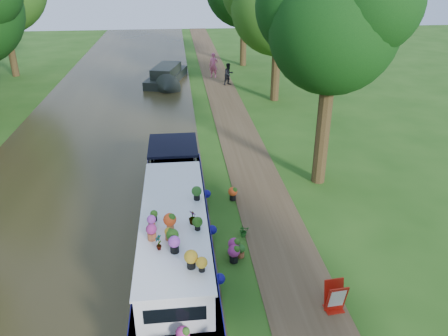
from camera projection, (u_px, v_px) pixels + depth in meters
ground at (239, 225)px, 15.53m from camera, size 100.00×100.00×0.00m
canal_water at (66, 235)px, 14.93m from camera, size 10.00×100.00×0.02m
towpath at (272, 222)px, 15.64m from camera, size 2.20×100.00×0.03m
plant_boat at (175, 244)px, 13.02m from camera, size 2.29×13.52×2.29m
tree_near_overhang at (333, 18)px, 15.82m from camera, size 5.52×5.28×8.99m
second_boat at (166, 76)px, 33.36m from camera, size 3.39×7.15×1.31m
sandwich_board at (335, 298)px, 11.53m from camera, size 0.56×0.47×0.87m
pedestrian_pink at (213, 65)px, 34.72m from camera, size 0.82×0.69×1.91m
pedestrian_dark at (229, 74)px, 32.58m from camera, size 0.99×0.93×1.63m
verge_plant at (244, 231)px, 14.81m from camera, size 0.40×0.37×0.38m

